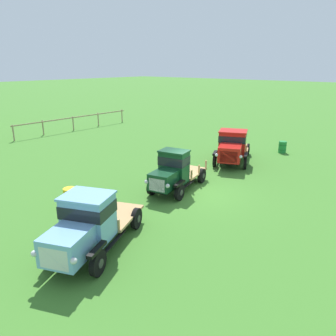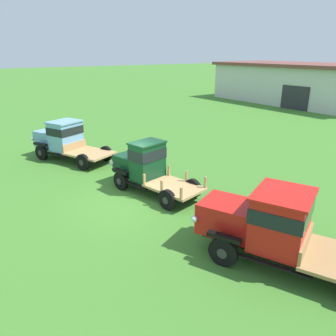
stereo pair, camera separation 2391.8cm
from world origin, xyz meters
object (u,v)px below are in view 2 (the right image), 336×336
farm_shed (298,83)px  vintage_truck_foreground_near (64,139)px  oil_drum_near_fence (145,148)px  vintage_truck_midrow_center (271,224)px  vintage_truck_second_in_line (146,166)px

farm_shed → vintage_truck_foreground_near: farm_shed is taller
vintage_truck_foreground_near → oil_drum_near_fence: (2.01, 4.04, -0.71)m
vintage_truck_midrow_center → oil_drum_near_fence: bearing=167.8°
oil_drum_near_fence → vintage_truck_foreground_near: bearing=-116.4°
vintage_truck_midrow_center → oil_drum_near_fence: vintage_truck_midrow_center is taller
farm_shed → vintage_truck_second_in_line: 30.45m
farm_shed → vintage_truck_second_in_line: bearing=-66.6°
vintage_truck_midrow_center → farm_shed: bearing=123.7°
vintage_truck_foreground_near → vintage_truck_midrow_center: bearing=7.6°
vintage_truck_foreground_near → farm_shed: bearing=100.9°
oil_drum_near_fence → vintage_truck_midrow_center: bearing=-12.2°
vintage_truck_foreground_near → vintage_truck_midrow_center: 12.93m
farm_shed → oil_drum_near_fence: farm_shed is taller
vintage_truck_second_in_line → oil_drum_near_fence: size_ratio=5.55×
vintage_truck_foreground_near → vintage_truck_second_in_line: 6.58m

